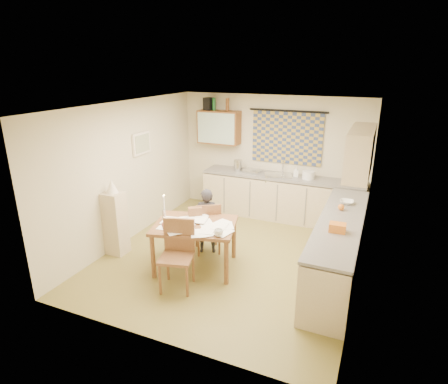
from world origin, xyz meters
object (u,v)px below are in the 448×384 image
at_px(stove, 328,283).
at_px(counter_right, 338,248).
at_px(counter_back, 281,197).
at_px(dining_table, 195,245).
at_px(chair_far, 208,236).
at_px(person, 207,221).
at_px(shelf_stand, 116,223).

bearing_deg(stove, counter_right, 90.00).
relative_size(counter_back, dining_table, 2.32).
xyz_separation_m(chair_far, person, (-0.00, -0.02, 0.29)).
height_order(counter_back, chair_far, counter_back).
relative_size(counter_right, chair_far, 3.22).
bearing_deg(counter_back, counter_right, -53.26).
bearing_deg(stove, shelf_stand, 176.39).
bearing_deg(shelf_stand, chair_far, 25.47).
height_order(counter_back, dining_table, counter_back).
bearing_deg(person, shelf_stand, 1.84).
bearing_deg(dining_table, counter_back, 60.43).
bearing_deg(shelf_stand, counter_back, 50.59).
distance_m(dining_table, person, 0.58).
bearing_deg(dining_table, chair_far, 81.84).
height_order(dining_table, shelf_stand, shelf_stand).
bearing_deg(dining_table, counter_right, 3.16).
bearing_deg(shelf_stand, person, 24.85).
height_order(counter_back, shelf_stand, shelf_stand).
height_order(counter_back, counter_right, same).
distance_m(counter_back, person, 2.11).
bearing_deg(stove, person, 158.01).
bearing_deg(dining_table, shelf_stand, 169.82).
bearing_deg(counter_right, counter_back, 126.74).
height_order(chair_far, shelf_stand, shelf_stand).
distance_m(person, shelf_stand, 1.53).
relative_size(chair_far, person, 0.80).
height_order(counter_right, shelf_stand, shelf_stand).
xyz_separation_m(counter_back, chair_far, (-0.75, -1.95, -0.17)).
bearing_deg(stove, counter_back, 116.12).
height_order(person, shelf_stand, person).
xyz_separation_m(counter_back, shelf_stand, (-2.15, -2.62, 0.09)).
xyz_separation_m(dining_table, person, (-0.06, 0.54, 0.19)).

